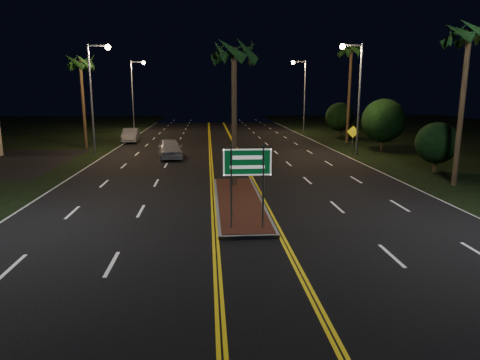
{
  "coord_description": "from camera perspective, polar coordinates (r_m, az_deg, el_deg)",
  "views": [
    {
      "loc": [
        -1.46,
        -12.77,
        5.3
      ],
      "look_at": [
        -0.23,
        3.41,
        1.9
      ],
      "focal_mm": 32.0,
      "sensor_mm": 36.0,
      "label": 1
    }
  ],
  "objects": [
    {
      "name": "streetlight_right_far",
      "position": [
        56.09,
        8.26,
        12.08
      ],
      "size": [
        1.91,
        0.44,
        9.0
      ],
      "color": "gray",
      "rests_on": "ground"
    },
    {
      "name": "streetlight_right_mid",
      "position": [
        36.81,
        15.12,
        11.99
      ],
      "size": [
        1.91,
        0.44,
        9.0
      ],
      "color": "gray",
      "rests_on": "ground"
    },
    {
      "name": "shrub_far",
      "position": [
        51.19,
        13.13,
        8.21
      ],
      "size": [
        3.24,
        3.24,
        3.96
      ],
      "color": "#382819",
      "rests_on": "ground"
    },
    {
      "name": "warning_sign",
      "position": [
        37.53,
        14.81,
        5.71
      ],
      "size": [
        0.94,
        0.42,
        2.4
      ],
      "rotation": [
        0.0,
        0.0,
        -0.4
      ],
      "color": "gray",
      "rests_on": "ground"
    },
    {
      "name": "shrub_mid",
      "position": [
        39.97,
        18.57,
        7.54
      ],
      "size": [
        3.78,
        3.78,
        4.62
      ],
      "color": "#382819",
      "rests_on": "ground"
    },
    {
      "name": "streetlight_left_far",
      "position": [
        57.51,
        -13.82,
        11.86
      ],
      "size": [
        1.91,
        0.44,
        9.0
      ],
      "color": "gray",
      "rests_on": "ground"
    },
    {
      "name": "shrub_near",
      "position": [
        30.85,
        24.76,
        4.51
      ],
      "size": [
        2.7,
        2.7,
        3.3
      ],
      "color": "#382819",
      "rests_on": "ground"
    },
    {
      "name": "median_island",
      "position": [
        20.5,
        -0.14,
        -2.91
      ],
      "size": [
        2.25,
        10.25,
        0.17
      ],
      "color": "gray",
      "rests_on": "ground"
    },
    {
      "name": "palm_right_near",
      "position": [
        26.87,
        28.27,
        16.71
      ],
      "size": [
        2.4,
        2.4,
        9.3
      ],
      "color": "#382819",
      "rests_on": "ground"
    },
    {
      "name": "streetlight_left_mid",
      "position": [
        37.9,
        -18.74,
        11.76
      ],
      "size": [
        1.91,
        0.44,
        9.0
      ],
      "color": "gray",
      "rests_on": "ground"
    },
    {
      "name": "ground",
      "position": [
        13.91,
        2.03,
        -10.58
      ],
      "size": [
        120.0,
        120.0,
        0.0
      ],
      "primitive_type": "plane",
      "color": "black",
      "rests_on": "ground"
    },
    {
      "name": "palm_median",
      "position": [
        23.4,
        -0.8,
        16.67
      ],
      "size": [
        2.4,
        2.4,
        8.3
      ],
      "color": "#382819",
      "rests_on": "ground"
    },
    {
      "name": "car_near",
      "position": [
        34.71,
        -9.37,
        4.37
      ],
      "size": [
        3.08,
        5.61,
        1.77
      ],
      "primitive_type": "imported",
      "rotation": [
        0.0,
        0.0,
        0.16
      ],
      "color": "silver",
      "rests_on": "ground"
    },
    {
      "name": "highway_sign",
      "position": [
        15.9,
        0.98,
        1.34
      ],
      "size": [
        1.8,
        0.08,
        3.2
      ],
      "color": "gray",
      "rests_on": "ground"
    },
    {
      "name": "palm_left_far",
      "position": [
        42.39,
        -20.54,
        14.42
      ],
      "size": [
        2.4,
        2.4,
        8.8
      ],
      "color": "#382819",
      "rests_on": "ground"
    },
    {
      "name": "car_far",
      "position": [
        46.46,
        -14.38,
        5.95
      ],
      "size": [
        2.44,
        5.1,
        1.66
      ],
      "primitive_type": "imported",
      "rotation": [
        0.0,
        0.0,
        0.06
      ],
      "color": "#A7A8B1",
      "rests_on": "ground"
    },
    {
      "name": "palm_right_far",
      "position": [
        45.25,
        14.63,
        16.34
      ],
      "size": [
        2.4,
        2.4,
        10.3
      ],
      "color": "#382819",
      "rests_on": "ground"
    }
  ]
}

